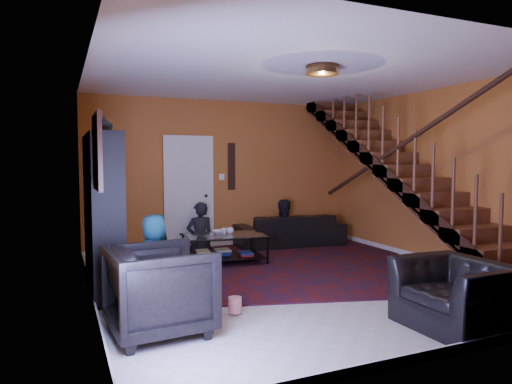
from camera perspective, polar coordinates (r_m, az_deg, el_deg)
floor at (r=6.48m, az=4.24°, el=-10.93°), size 5.50×5.50×0.00m
room at (r=7.24m, az=-10.31°, el=-8.99°), size 5.50×5.50×5.50m
staircase at (r=7.49m, az=18.85°, el=1.72°), size 0.95×5.02×3.18m
bookshelf at (r=6.21m, az=-18.57°, el=-2.73°), size 0.35×1.80×2.00m
door at (r=8.59m, az=-8.39°, el=-0.35°), size 0.82×0.05×2.05m
framed_picture at (r=4.66m, az=-19.26°, el=4.77°), size 0.04×0.74×0.74m
wall_hanging at (r=8.83m, az=-3.09°, el=3.22°), size 0.14×0.03×0.90m
ceiling_fixture at (r=5.67m, az=8.26°, el=14.84°), size 0.40×0.40×0.10m
rug at (r=7.58m, az=5.49°, el=-8.66°), size 4.73×5.10×0.02m
sofa at (r=8.96m, az=4.21°, el=-4.75°), size 2.17×0.99×0.62m
armchair_left at (r=4.57m, az=-11.89°, el=-11.84°), size 1.01×0.99×0.86m
armchair_right at (r=5.06m, az=23.71°, el=-11.66°), size 0.92×1.04×0.67m
person_adult_a at (r=8.35m, az=-7.02°, el=-5.92°), size 0.50×0.33×1.37m
person_adult_b at (r=8.96m, az=3.31°, el=-5.27°), size 0.66×0.52×1.36m
person_child at (r=5.33m, az=-12.59°, el=-8.41°), size 0.42×0.57×1.06m
coffee_table at (r=7.37m, az=-3.92°, el=-6.88°), size 1.34×0.88×0.48m
cup_a at (r=7.43m, az=-3.28°, el=-4.85°), size 0.15×0.15×0.09m
cup_b at (r=7.42m, az=-4.04°, el=-4.87°), size 0.11×0.11×0.09m
bowl at (r=7.45m, az=-4.66°, el=-4.99°), size 0.27×0.27×0.05m
vase at (r=5.69m, az=-18.40°, el=8.09°), size 0.18×0.18×0.19m
popcorn_bucket at (r=5.09m, az=-2.64°, el=-13.91°), size 0.18×0.18×0.17m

